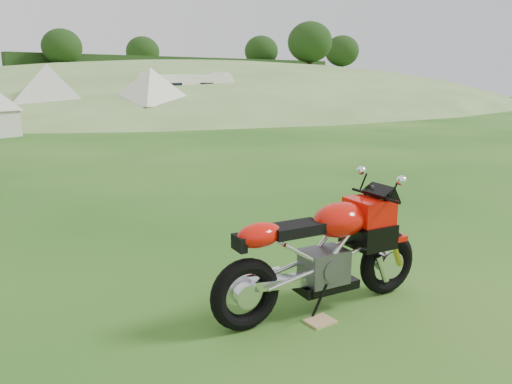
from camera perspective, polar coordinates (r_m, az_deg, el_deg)
ground at (r=6.21m, az=2.56°, el=-8.20°), size 120.00×120.00×0.00m
hillside at (r=52.40m, az=-6.63°, el=10.32°), size 80.00×64.00×8.00m
hedgerow at (r=52.40m, az=-6.63°, el=10.32°), size 36.00×1.20×8.60m
sport_motorcycle at (r=4.86m, az=7.63°, el=-5.97°), size 2.30×0.95×1.34m
plywood_board at (r=4.85m, az=7.32°, el=-14.43°), size 0.27×0.23×0.02m
tent_mid at (r=27.55m, az=-22.55°, el=10.18°), size 4.10×4.10×2.82m
tent_right at (r=26.35m, az=-11.85°, el=10.67°), size 3.72×3.72×2.71m
caravan at (r=29.47m, az=-7.98°, el=10.83°), size 5.67×3.21×2.51m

